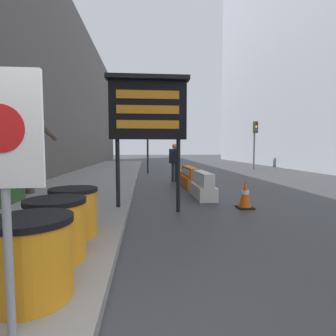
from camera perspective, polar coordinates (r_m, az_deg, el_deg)
building_left_facade at (r=12.89m, az=-27.49°, el=20.75°), size 0.40×50.40×10.61m
bare_tree at (r=9.15m, az=-27.85°, el=3.71°), size 1.37×1.46×2.69m
barrel_drum_foreground at (r=2.86m, az=-27.42°, el=-16.95°), size 0.75×0.75×0.78m
barrel_drum_middle at (r=3.66m, az=-23.20°, el=-12.14°), size 0.75×0.75×0.78m
barrel_drum_back at (r=4.47m, az=-19.82°, el=-9.06°), size 0.75×0.75×0.78m
warning_sign at (r=2.20m, az=-32.35°, el=2.82°), size 0.57×0.08×1.97m
message_board at (r=6.34m, az=-4.38°, el=12.33°), size 1.94×0.36×3.24m
jersey_barrier_white at (r=8.35m, az=7.61°, el=-3.97°), size 0.54×1.69×0.81m
jersey_barrier_orange_near at (r=10.69m, az=4.80°, el=-2.16°), size 0.52×2.14×0.80m
traffic_cone_near at (r=13.67m, az=3.10°, el=-0.86°), size 0.37×0.37×0.66m
traffic_cone_mid at (r=7.11m, az=16.45°, el=-5.60°), size 0.40×0.40×0.72m
traffic_cone_far at (r=13.94m, az=2.45°, el=-0.71°), size 0.38×0.38×0.68m
traffic_light_near_curb at (r=16.38m, az=-4.47°, el=8.69°), size 0.28×0.44×3.86m
traffic_light_far_side at (r=20.33m, az=18.41°, el=6.92°), size 0.28×0.45×3.51m
pedestrian_worker at (r=12.15m, az=1.46°, el=1.89°), size 0.51×0.53×1.76m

